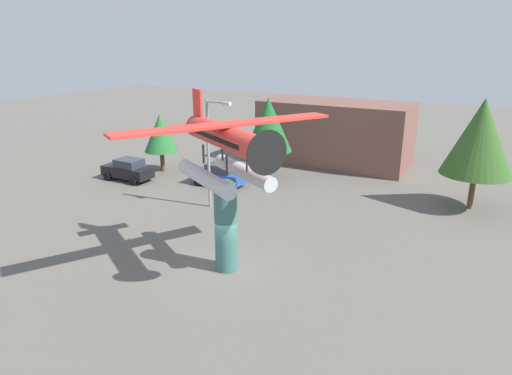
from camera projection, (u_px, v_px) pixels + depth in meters
The scene contains 10 objects.
ground_plane at pixel (227, 269), 22.46m from camera, with size 140.00×140.00×0.00m, color #605B54.
display_pedestal at pixel (226, 227), 21.77m from camera, with size 1.10×1.10×4.48m, color #386B66.
floatplane_monument at pixel (225, 147), 20.45m from camera, with size 7.04×9.52×4.00m.
car_near_black at pixel (128, 170), 36.36m from camera, with size 4.20×2.02×1.76m.
car_mid_blue at pixel (219, 175), 35.02m from camera, with size 4.20×2.02×1.76m.
streetlight_primary at pixel (211, 146), 29.45m from camera, with size 1.84×0.28×7.16m.
storefront_building at pixel (335, 133), 40.99m from camera, with size 13.12×6.10×5.57m, color brown.
tree_west at pixel (161, 133), 38.15m from camera, with size 2.85×2.85×4.93m.
tree_east at pixel (268, 125), 35.52m from camera, with size 3.76×3.76×6.55m.
tree_center_back at pixel (480, 137), 29.00m from camera, with size 4.47×4.47×7.34m.
Camera 1 is at (10.93, -16.95, 10.75)m, focal length 31.94 mm.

